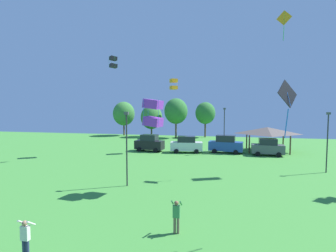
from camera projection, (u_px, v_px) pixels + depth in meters
The scene contains 19 objects.
person_standing_mid_field at pixel (176, 214), 13.49m from camera, with size 0.52×0.51×1.77m.
person_standing_far_right at pixel (25, 237), 11.20m from camera, with size 0.52×0.50×1.75m.
kite_flying_1 at pixel (153, 113), 20.22m from camera, with size 1.50×1.44×2.17m.
kite_flying_5 at pixel (174, 84), 38.17m from camera, with size 1.30×1.30×1.54m.
kite_flying_8 at pixel (284, 19), 25.33m from camera, with size 1.34×0.64×2.93m.
kite_flying_9 at pixel (113, 62), 35.80m from camera, with size 1.31×1.31×1.60m.
kite_flying_11 at pixel (287, 97), 12.67m from camera, with size 1.09×0.98×2.87m.
parked_car_leftmost at pixel (149, 143), 38.91m from camera, with size 4.40×2.35×2.48m.
parked_car_second_from_left at pixel (186, 144), 37.78m from camera, with size 4.74×2.33×2.37m.
parked_car_third_from_left at pixel (226, 144), 37.44m from camera, with size 4.91×2.34×2.55m.
parked_car_rightmost_in_row at pixel (268, 147), 35.37m from camera, with size 4.26×2.13×2.31m.
park_pavilion at pixel (267, 131), 38.60m from camera, with size 7.00×5.82×3.60m.
light_post_0 at pixel (127, 144), 21.52m from camera, with size 0.36×0.20×6.16m.
light_post_1 at pixel (327, 139), 25.99m from camera, with size 0.36×0.20×6.04m.
light_post_2 at pixel (224, 128), 36.78m from camera, with size 0.36×0.20×6.45m.
treeline_tree_0 at pixel (124, 114), 60.67m from camera, with size 5.01×5.01×7.82m.
treeline_tree_1 at pixel (151, 117), 57.94m from camera, with size 4.77×4.77×6.95m.
treeline_tree_2 at pixel (176, 111), 55.62m from camera, with size 4.95×4.95×8.45m.
treeline_tree_3 at pixel (205, 113), 56.92m from camera, with size 4.33×4.33×7.66m.
Camera 1 is at (2.64, 0.67, 6.51)m, focal length 28.00 mm.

